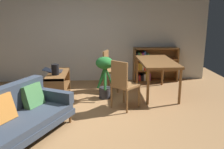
% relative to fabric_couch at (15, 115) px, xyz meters
% --- Properties ---
extents(ground_plane, '(8.16, 8.16, 0.00)m').
position_rel_fabric_couch_xyz_m(ground_plane, '(0.82, 0.52, -0.36)').
color(ground_plane, '#A87A4C').
extents(back_wall_panel, '(6.80, 0.10, 2.70)m').
position_rel_fabric_couch_xyz_m(back_wall_panel, '(0.82, 3.22, 0.99)').
color(back_wall_panel, silver).
rests_on(back_wall_panel, ground_plane).
extents(fabric_couch, '(1.51, 1.90, 0.76)m').
position_rel_fabric_couch_xyz_m(fabric_couch, '(0.00, 0.00, 0.00)').
color(fabric_couch, brown).
rests_on(fabric_couch, ground_plane).
extents(media_console, '(0.40, 1.08, 0.57)m').
position_rel_fabric_couch_xyz_m(media_console, '(0.36, 1.77, -0.08)').
color(media_console, brown).
rests_on(media_console, ground_plane).
extents(open_laptop, '(0.42, 0.32, 0.07)m').
position_rel_fabric_couch_xyz_m(open_laptop, '(0.27, 1.88, 0.23)').
color(open_laptop, '#333338').
rests_on(open_laptop, media_console).
extents(desk_speaker, '(0.15, 0.15, 0.23)m').
position_rel_fabric_couch_xyz_m(desk_speaker, '(0.35, 1.60, 0.32)').
color(desk_speaker, black).
rests_on(desk_speaker, media_console).
extents(potted_floor_plant, '(0.38, 0.43, 0.92)m').
position_rel_fabric_couch_xyz_m(potted_floor_plant, '(1.38, 1.70, 0.23)').
color(potted_floor_plant, '#333338').
rests_on(potted_floor_plant, ground_plane).
extents(dining_table, '(0.76, 1.49, 0.79)m').
position_rel_fabric_couch_xyz_m(dining_table, '(2.57, 1.93, 0.34)').
color(dining_table, brown).
rests_on(dining_table, ground_plane).
extents(dining_chair_near, '(0.60, 0.60, 0.97)m').
position_rel_fabric_couch_xyz_m(dining_chair_near, '(1.71, 1.04, 0.17)').
color(dining_chair_near, olive).
rests_on(dining_chair_near, ground_plane).
extents(dining_chair_far, '(0.49, 0.50, 0.96)m').
position_rel_fabric_couch_xyz_m(dining_chair_far, '(1.52, 2.31, 0.18)').
color(dining_chair_far, olive).
rests_on(dining_chair_far, ground_plane).
extents(bookshelf, '(1.20, 0.30, 0.93)m').
position_rel_fabric_couch_xyz_m(bookshelf, '(2.71, 3.04, 0.09)').
color(bookshelf, brown).
rests_on(bookshelf, ground_plane).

